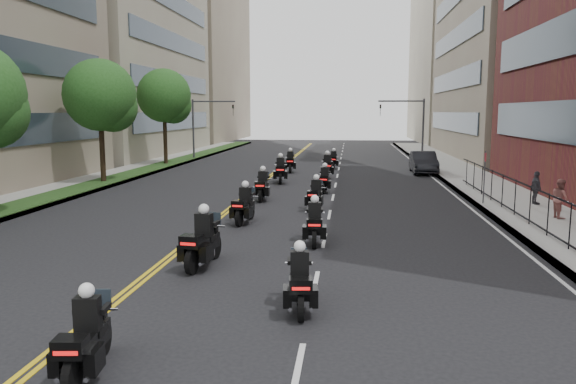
% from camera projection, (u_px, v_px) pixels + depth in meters
% --- Properties ---
extents(ground, '(160.00, 160.00, 0.00)m').
position_uv_depth(ground, '(122.00, 361.00, 10.17)').
color(ground, black).
rests_on(ground, ground).
extents(sidewalk_right, '(4.00, 90.00, 0.15)m').
position_uv_depth(sidewalk_right, '(483.00, 186.00, 33.45)').
color(sidewalk_right, gray).
rests_on(sidewalk_right, ground).
extents(sidewalk_left, '(4.00, 90.00, 0.15)m').
position_uv_depth(sidewalk_left, '(99.00, 181.00, 36.06)').
color(sidewalk_left, gray).
rests_on(sidewalk_left, ground).
extents(grass_strip, '(2.00, 90.00, 0.04)m').
position_uv_depth(grass_strip, '(111.00, 179.00, 35.95)').
color(grass_strip, '#203A15').
rests_on(grass_strip, sidewalk_left).
extents(building_right_far, '(15.00, 28.00, 26.00)m').
position_uv_depth(building_right_far, '(470.00, 53.00, 82.72)').
color(building_right_far, gray).
rests_on(building_right_far, ground).
extents(building_left_far, '(16.00, 28.00, 26.00)m').
position_uv_depth(building_left_far, '(184.00, 56.00, 87.45)').
color(building_left_far, '#826F5F').
rests_on(building_left_far, ground).
extents(iron_fence, '(0.05, 28.00, 1.50)m').
position_uv_depth(iron_fence, '(539.00, 210.00, 20.65)').
color(iron_fence, black).
rests_on(iron_fence, sidewalk_right).
extents(street_trees, '(4.40, 38.40, 7.98)m').
position_uv_depth(street_trees, '(57.00, 99.00, 28.94)').
color(street_trees, '#302015').
rests_on(street_trees, ground).
extents(traffic_signal_right, '(4.09, 0.20, 5.60)m').
position_uv_depth(traffic_signal_right, '(412.00, 120.00, 49.92)').
color(traffic_signal_right, '#3F3F44').
rests_on(traffic_signal_right, ground).
extents(traffic_signal_left, '(4.09, 0.20, 5.60)m').
position_uv_depth(traffic_signal_left, '(203.00, 120.00, 52.00)').
color(traffic_signal_left, '#3F3F44').
rests_on(traffic_signal_left, ground).
extents(motorcycle_0, '(0.63, 2.17, 1.60)m').
position_uv_depth(motorcycle_0, '(86.00, 340.00, 9.51)').
color(motorcycle_0, black).
rests_on(motorcycle_0, ground).
extents(motorcycle_1, '(0.63, 2.16, 1.60)m').
position_uv_depth(motorcycle_1, '(300.00, 284.00, 12.66)').
color(motorcycle_1, black).
rests_on(motorcycle_1, ground).
extents(motorcycle_2, '(0.75, 2.49, 1.84)m').
position_uv_depth(motorcycle_2, '(202.00, 242.00, 16.22)').
color(motorcycle_2, black).
rests_on(motorcycle_2, ground).
extents(motorcycle_3, '(0.56, 2.26, 1.67)m').
position_uv_depth(motorcycle_3, '(315.00, 225.00, 19.08)').
color(motorcycle_3, black).
rests_on(motorcycle_3, ground).
extents(motorcycle_4, '(0.66, 2.32, 1.71)m').
position_uv_depth(motorcycle_4, '(244.00, 207.00, 22.63)').
color(motorcycle_4, black).
rests_on(motorcycle_4, ground).
extents(motorcycle_5, '(0.63, 2.21, 1.63)m').
position_uv_depth(motorcycle_5, '(316.00, 196.00, 25.65)').
color(motorcycle_5, black).
rests_on(motorcycle_5, ground).
extents(motorcycle_6, '(0.55, 2.37, 1.75)m').
position_uv_depth(motorcycle_6, '(263.00, 187.00, 28.44)').
color(motorcycle_6, black).
rests_on(motorcycle_6, ground).
extents(motorcycle_7, '(0.52, 2.24, 1.65)m').
position_uv_depth(motorcycle_7, '(325.00, 181.00, 31.30)').
color(motorcycle_7, black).
rests_on(motorcycle_7, ground).
extents(motorcycle_8, '(0.73, 2.54, 1.88)m').
position_uv_depth(motorcycle_8, '(280.00, 171.00, 35.39)').
color(motorcycle_8, black).
rests_on(motorcycle_8, ground).
extents(motorcycle_9, '(0.60, 2.51, 1.85)m').
position_uv_depth(motorcycle_9, '(327.00, 167.00, 38.02)').
color(motorcycle_9, black).
rests_on(motorcycle_9, ground).
extents(motorcycle_10, '(0.66, 2.45, 1.81)m').
position_uv_depth(motorcycle_10, '(290.00, 163.00, 41.62)').
color(motorcycle_10, black).
rests_on(motorcycle_10, ground).
extents(motorcycle_11, '(0.51, 2.20, 1.62)m').
position_uv_depth(motorcycle_11, '(334.00, 161.00, 44.20)').
color(motorcycle_11, black).
rests_on(motorcycle_11, ground).
extents(parked_sedan, '(1.75, 4.87, 1.60)m').
position_uv_depth(parked_sedan, '(423.00, 162.00, 40.90)').
color(parked_sedan, black).
rests_on(parked_sedan, ground).
extents(pedestrian_b, '(0.71, 0.86, 1.62)m').
position_uv_depth(pedestrian_b, '(560.00, 199.00, 22.89)').
color(pedestrian_b, '#90544E').
rests_on(pedestrian_b, sidewalk_right).
extents(pedestrian_c, '(0.49, 0.96, 1.56)m').
position_uv_depth(pedestrian_c, '(536.00, 188.00, 26.29)').
color(pedestrian_c, '#393940').
rests_on(pedestrian_c, sidewalk_right).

